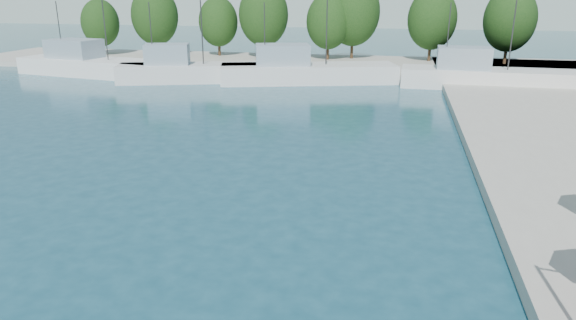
% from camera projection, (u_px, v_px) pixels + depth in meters
% --- Properties ---
extents(quay_far, '(90.00, 16.00, 0.60)m').
position_uv_depth(quay_far, '(317.00, 64.00, 62.92)').
color(quay_far, '#ADA99C').
rests_on(quay_far, ground).
extents(hill_east, '(140.00, 40.00, 12.00)m').
position_uv_depth(hill_east, '(532.00, 2.00, 156.37)').
color(hill_east, '#97A59A').
rests_on(hill_east, ground).
extents(trawler_01, '(18.63, 7.72, 10.20)m').
position_uv_depth(trawler_01, '(92.00, 65.00, 56.23)').
color(trawler_01, white).
rests_on(trawler_01, ground).
extents(trawler_02, '(14.67, 7.84, 10.20)m').
position_uv_depth(trawler_02, '(186.00, 71.00, 52.07)').
color(trawler_02, silver).
rests_on(trawler_02, ground).
extents(trawler_03, '(18.07, 9.34, 10.20)m').
position_uv_depth(trawler_03, '(304.00, 72.00, 51.67)').
color(trawler_03, silver).
rests_on(trawler_03, ground).
extents(trawler_04, '(16.20, 4.66, 10.20)m').
position_uv_depth(trawler_04, '(484.00, 77.00, 48.58)').
color(trawler_04, silver).
rests_on(trawler_04, ground).
extents(tree_01, '(4.95, 4.95, 7.32)m').
position_uv_depth(tree_01, '(100.00, 23.00, 68.44)').
color(tree_01, '#3F2B19').
rests_on(tree_01, quay_far).
extents(tree_02, '(6.07, 6.07, 8.98)m').
position_uv_depth(tree_02, '(155.00, 16.00, 67.17)').
color(tree_02, '#3F2B19').
rests_on(tree_02, quay_far).
extents(tree_03, '(5.15, 5.15, 7.62)m').
position_uv_depth(tree_03, '(218.00, 22.00, 67.65)').
color(tree_03, '#3F2B19').
rests_on(tree_03, quay_far).
extents(tree_04, '(6.29, 6.29, 9.31)m').
position_uv_depth(tree_04, '(264.00, 15.00, 65.10)').
color(tree_04, '#3F2B19').
rests_on(tree_04, quay_far).
extents(tree_05, '(5.46, 5.46, 8.09)m').
position_uv_depth(tree_05, '(328.00, 21.00, 63.50)').
color(tree_05, '#3F2B19').
rests_on(tree_05, quay_far).
extents(tree_06, '(6.68, 6.68, 9.89)m').
position_uv_depth(tree_06, '(353.00, 12.00, 64.27)').
color(tree_06, '#3F2B19').
rests_on(tree_06, quay_far).
extents(tree_07, '(5.86, 5.86, 8.67)m').
position_uv_depth(tree_07, '(432.00, 19.00, 61.96)').
color(tree_07, '#3F2B19').
rests_on(tree_07, quay_far).
extents(tree_08, '(5.96, 5.96, 8.82)m').
position_uv_depth(tree_08, '(510.00, 19.00, 59.59)').
color(tree_08, '#3F2B19').
rests_on(tree_08, quay_far).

